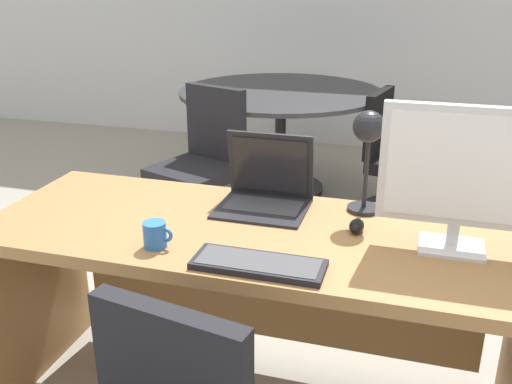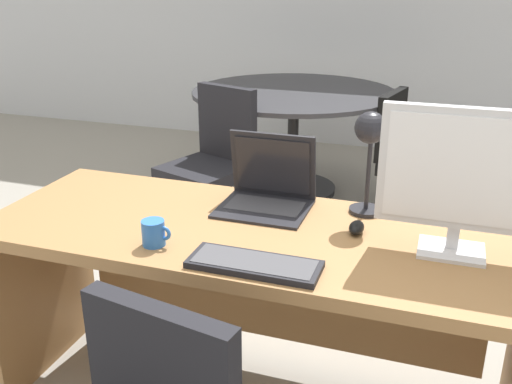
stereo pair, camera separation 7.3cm
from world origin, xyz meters
name	(u,v)px [view 1 (the left image)]	position (x,y,z in m)	size (l,w,h in m)	color
ground	(322,241)	(0.00, 1.50, 0.00)	(12.00, 12.00, 0.00)	gray
desk	(257,273)	(0.00, 0.05, 0.55)	(1.87, 0.71, 0.75)	#9E7042
monitor	(461,172)	(0.64, 0.03, 1.01)	(0.48, 0.16, 0.46)	silver
laptop	(267,184)	(-0.01, 0.23, 0.83)	(0.33, 0.28, 0.27)	black
keyboard	(259,264)	(0.09, -0.26, 0.76)	(0.39, 0.14, 0.02)	black
mouse	(357,226)	(0.34, 0.08, 0.77)	(0.05, 0.09, 0.04)	black
desk_lamp	(368,140)	(0.34, 0.24, 1.03)	(0.12, 0.14, 0.38)	black
coffee_mug	(155,235)	(-0.26, -0.22, 0.80)	(0.10, 0.07, 0.08)	blue
meeting_table	(281,115)	(-0.47, 2.29, 0.59)	(1.46, 1.46, 0.77)	black
meeting_chair_near	(398,168)	(0.40, 2.10, 0.32)	(0.57, 0.56, 0.83)	black
meeting_chair_far	(201,176)	(-0.77, 1.45, 0.37)	(0.59, 0.60, 0.91)	black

